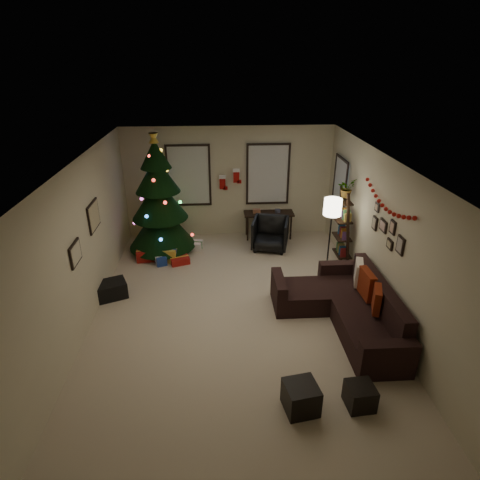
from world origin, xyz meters
The scene contains 29 objects.
floor centered at (0.00, 0.00, 0.00)m, with size 7.00×7.00×0.00m, color #C0AD91.
ceiling centered at (0.00, 0.00, 2.70)m, with size 7.00×7.00×0.00m, color white.
wall_back centered at (0.00, 3.50, 1.35)m, with size 5.00×5.00×0.00m, color #C0B592.
wall_front centered at (0.00, -3.50, 1.35)m, with size 5.00×5.00×0.00m, color #C0B592.
wall_left centered at (-2.50, 0.00, 1.35)m, with size 7.00×7.00×0.00m, color #C0B592.
wall_right centered at (2.50, 0.00, 1.35)m, with size 7.00×7.00×0.00m, color #C0B592.
window_back_left centered at (-0.95, 3.47, 1.55)m, with size 1.05×0.06×1.50m.
window_back_right centered at (0.95, 3.47, 1.55)m, with size 1.05×0.06×1.50m.
window_right_wall centered at (2.47, 2.55, 1.50)m, with size 0.06×0.90×1.30m.
christmas_tree centered at (-1.58, 2.60, 1.16)m, with size 1.51×1.51×2.81m.
presents centered at (-1.49, 2.21, 0.12)m, with size 1.50×1.01×0.30m.
sofa centered at (1.86, -0.36, 0.27)m, with size 1.75×2.56×0.84m.
pillow_red_a centered at (2.21, -0.69, 0.64)m, with size 0.11×0.40×0.40m, color maroon.
pillow_red_b centered at (2.21, -0.22, 0.64)m, with size 0.13×0.48×0.48m, color maroon.
pillow_cream centered at (2.21, 0.20, 0.63)m, with size 0.12×0.42×0.42m, color beige.
ottoman_near centered at (0.71, -2.19, 0.20)m, with size 0.41×0.41×0.39m, color black.
ottoman_far centered at (1.49, -2.19, 0.16)m, with size 0.35×0.35×0.33m, color black.
desk centered at (0.97, 3.22, 0.58)m, with size 1.21×0.43×0.65m.
desk_chair centered at (0.93, 2.57, 0.38)m, with size 0.73×0.69×0.75m, color black.
bookshelf centered at (2.30, 1.52, 0.85)m, with size 0.30×0.52×1.76m.
potted_plant centered at (2.30, 1.63, 1.81)m, with size 0.45×0.39×0.49m, color #4C4C4C.
floor_lamp centered at (1.95, 1.28, 1.38)m, with size 0.35×0.35×1.66m.
art_map centered at (-2.48, 0.80, 1.60)m, with size 0.04×0.60×0.50m.
art_abstract centered at (-2.48, -0.34, 1.43)m, with size 0.04×0.45×0.35m.
gallery centered at (2.48, -0.07, 1.57)m, with size 0.03×1.25×0.54m.
garland centered at (2.45, 0.04, 2.02)m, with size 0.08×1.90×0.30m, color #A5140C, non-canonical shape.
stocking_left centered at (-0.14, 3.43, 1.38)m, with size 0.20×0.05×0.36m.
stocking_right centered at (0.19, 3.34, 1.57)m, with size 0.20×0.05×0.36m.
storage_bin centered at (-2.37, 0.65, 0.16)m, with size 0.62×0.42×0.31m, color black.
Camera 1 is at (-0.31, -5.99, 4.21)m, focal length 30.27 mm.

